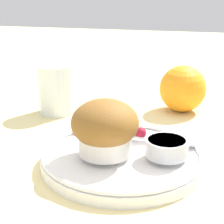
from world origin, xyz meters
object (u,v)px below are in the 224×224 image
Objects in this scene: muffin at (105,128)px; butter_knife at (132,135)px; orange_fruit at (183,89)px; juice_glass at (57,89)px.

butter_knife is (0.02, 0.06, -0.03)m from muffin.
butter_knife is 0.20m from orange_fruit.
muffin is 0.47× the size of butter_knife.
muffin is 1.00× the size of orange_fruit.
butter_knife is at bearing -37.01° from juice_glass.
muffin is at bearing -104.42° from butter_knife.
orange_fruit is (0.08, 0.26, -0.01)m from muffin.
orange_fruit is at bearing 78.77° from butter_knife.
juice_glass reaches higher than butter_knife.
muffin reaches higher than butter_knife.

